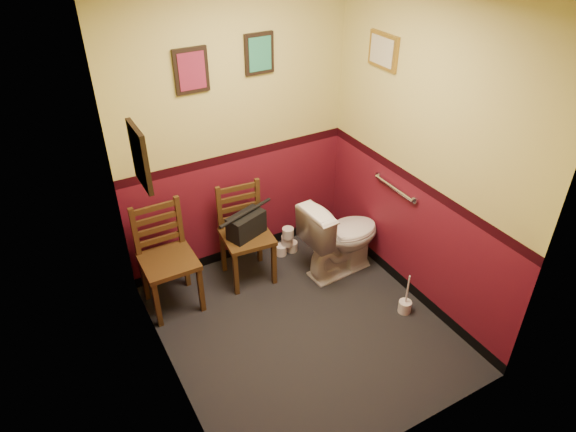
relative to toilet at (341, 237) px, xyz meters
The scene contains 16 objects.
floor 0.96m from the toilet, 144.95° to the right, with size 2.20×2.40×0.00m, color black.
wall_back 1.39m from the toilet, 136.01° to the left, with size 2.20×2.70×0.00m, color #5A111F.
wall_front 2.09m from the toilet, 112.89° to the right, with size 2.20×2.70×0.00m, color #5A111F.
wall_left 2.12m from the toilet, 164.49° to the right, with size 2.40×2.70×0.00m, color #5A111F.
wall_right 1.15m from the toilet, 53.04° to the right, with size 2.40×2.70×0.00m, color #5A111F.
grab_bar 0.71m from the toilet, 36.13° to the right, with size 0.05×0.56×0.06m.
framed_print_back_a 2.01m from the toilet, 147.77° to the left, with size 0.28×0.04×0.36m.
framed_print_back_b 1.81m from the toilet, 124.87° to the left, with size 0.26×0.04×0.34m.
framed_print_left 2.36m from the toilet, 167.32° to the right, with size 0.04×0.30×0.38m.
framed_print_right 1.71m from the toilet, 14.80° to the left, with size 0.04×0.34×0.28m.
toilet is the anchor object (origin of this frame).
toilet_brush 0.86m from the toilet, 77.88° to the right, with size 0.11×0.11×0.41m.
chair_left 1.61m from the toilet, 167.21° to the left, with size 0.46×0.46×0.97m.
chair_right 0.90m from the toilet, 155.22° to the left, with size 0.47×0.47×0.93m.
handbag 0.91m from the toilet, 157.79° to the left, with size 0.39×0.28×0.26m.
tp_stack 0.63m from the toilet, 123.90° to the left, with size 0.24×0.15×0.31m.
Camera 1 is at (-1.65, -2.68, 3.21)m, focal length 32.00 mm.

